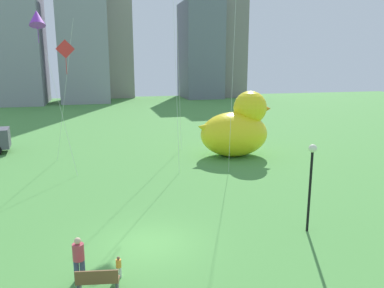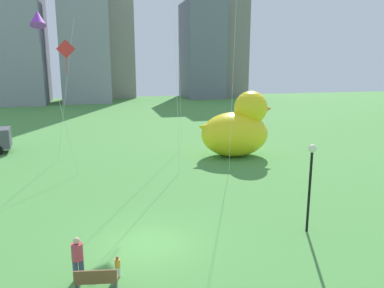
# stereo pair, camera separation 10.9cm
# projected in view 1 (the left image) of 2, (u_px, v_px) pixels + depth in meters

# --- Properties ---
(ground_plane) EXTENTS (140.00, 140.00, 0.00)m
(ground_plane) POSITION_uv_depth(u_px,v_px,m) (150.00, 244.00, 16.71)
(ground_plane) COLOR #4D8F41
(park_bench) EXTENTS (1.53, 0.68, 0.90)m
(park_bench) POSITION_uv_depth(u_px,v_px,m) (97.00, 280.00, 13.14)
(park_bench) COLOR brown
(park_bench) RESTS_ON ground
(person_adult) EXTENTS (0.42, 0.42, 1.71)m
(person_adult) POSITION_uv_depth(u_px,v_px,m) (79.00, 257.00, 13.73)
(person_adult) COLOR #38476B
(person_adult) RESTS_ON ground
(person_child) EXTENTS (0.21, 0.21, 0.84)m
(person_child) POSITION_uv_depth(u_px,v_px,m) (119.00, 266.00, 14.06)
(person_child) COLOR silver
(person_child) RESTS_ON ground
(giant_inflatable_duck) EXTENTS (6.59, 4.23, 5.46)m
(giant_inflatable_duck) POSITION_uv_depth(u_px,v_px,m) (237.00, 129.00, 31.76)
(giant_inflatable_duck) COLOR yellow
(giant_inflatable_duck) RESTS_ON ground
(lamppost) EXTENTS (0.38, 0.38, 4.22)m
(lamppost) POSITION_uv_depth(u_px,v_px,m) (311.00, 171.00, 17.35)
(lamppost) COLOR black
(lamppost) RESTS_ON ground
(city_skyline) EXTENTS (50.50, 20.14, 39.59)m
(city_skyline) POSITION_uv_depth(u_px,v_px,m) (107.00, 24.00, 75.10)
(city_skyline) COLOR gray
(city_skyline) RESTS_ON ground
(kite_purple) EXTENTS (3.08, 3.22, 11.51)m
(kite_purple) POSITION_uv_depth(u_px,v_px,m) (37.00, 18.00, 26.09)
(kite_purple) COLOR silver
(kite_purple) RESTS_ON ground
(kite_red) EXTENTS (1.90, 1.38, 9.33)m
(kite_red) POSITION_uv_depth(u_px,v_px,m) (65.00, 54.00, 25.86)
(kite_red) COLOR silver
(kite_red) RESTS_ON ground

